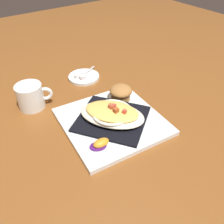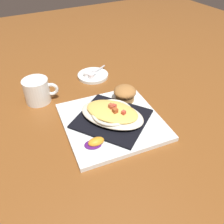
# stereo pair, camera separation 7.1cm
# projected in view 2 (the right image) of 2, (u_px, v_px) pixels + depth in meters

# --- Properties ---
(ground_plane) EXTENTS (2.60, 2.60, 0.00)m
(ground_plane) POSITION_uv_depth(u_px,v_px,m) (112.00, 123.00, 0.74)
(ground_plane) COLOR brown
(square_plate) EXTENTS (0.32, 0.32, 0.01)m
(square_plate) POSITION_uv_depth(u_px,v_px,m) (112.00, 121.00, 0.74)
(square_plate) COLOR white
(square_plate) RESTS_ON ground_plane
(folded_napkin) EXTENTS (0.28, 0.27, 0.01)m
(folded_napkin) POSITION_uv_depth(u_px,v_px,m) (112.00, 119.00, 0.73)
(folded_napkin) COLOR black
(folded_napkin) RESTS_ON square_plate
(gratin_dish) EXTENTS (0.24, 0.22, 0.05)m
(gratin_dish) POSITION_uv_depth(u_px,v_px,m) (112.00, 113.00, 0.72)
(gratin_dish) COLOR silver
(gratin_dish) RESTS_ON folded_napkin
(muffin) EXTENTS (0.08, 0.08, 0.05)m
(muffin) POSITION_uv_depth(u_px,v_px,m) (125.00, 93.00, 0.80)
(muffin) COLOR #A2753F
(muffin) RESTS_ON square_plate
(orange_garnish) EXTENTS (0.05, 0.06, 0.02)m
(orange_garnish) POSITION_uv_depth(u_px,v_px,m) (95.00, 142.00, 0.65)
(orange_garnish) COLOR #4E196B
(orange_garnish) RESTS_ON square_plate
(coffee_mug) EXTENTS (0.09, 0.12, 0.08)m
(coffee_mug) POSITION_uv_depth(u_px,v_px,m) (38.00, 92.00, 0.81)
(coffee_mug) COLOR white
(coffee_mug) RESTS_ON ground_plane
(creamer_saucer) EXTENTS (0.12, 0.12, 0.01)m
(creamer_saucer) POSITION_uv_depth(u_px,v_px,m) (93.00, 75.00, 0.97)
(creamer_saucer) COLOR white
(creamer_saucer) RESTS_ON ground_plane
(spoon) EXTENTS (0.06, 0.10, 0.01)m
(spoon) POSITION_uv_depth(u_px,v_px,m) (94.00, 73.00, 0.96)
(spoon) COLOR silver
(spoon) RESTS_ON creamer_saucer
(creamer_cup_0) EXTENTS (0.02, 0.02, 0.02)m
(creamer_cup_0) POSITION_uv_depth(u_px,v_px,m) (87.00, 74.00, 0.95)
(creamer_cup_0) COLOR white
(creamer_cup_0) RESTS_ON creamer_saucer
(creamer_cup_1) EXTENTS (0.02, 0.02, 0.02)m
(creamer_cup_1) POSITION_uv_depth(u_px,v_px,m) (91.00, 76.00, 0.94)
(creamer_cup_1) COLOR white
(creamer_cup_1) RESTS_ON creamer_saucer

